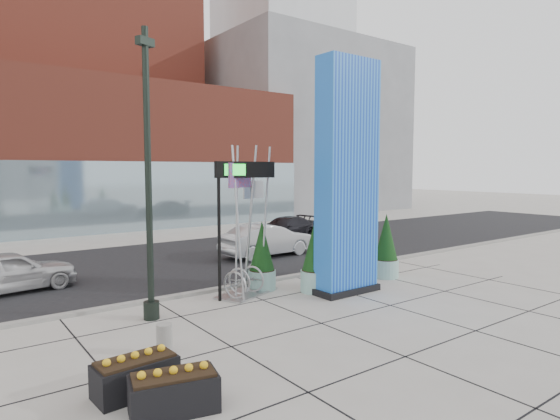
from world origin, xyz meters
TOP-DOWN VIEW (x-y plane):
  - ground at (0.00, 0.00)m, footprint 160.00×160.00m
  - street_asphalt at (0.00, 10.00)m, footprint 80.00×12.00m
  - curb_edge at (0.00, 4.00)m, footprint 80.00×0.30m
  - tower_podium at (1.00, 27.00)m, footprint 34.00×10.00m
  - tower_glass_front at (1.00, 22.20)m, footprint 34.00×0.60m
  - building_grey_parking at (26.00, 32.00)m, footprint 20.00×18.00m
  - building_pale_office at (36.00, 48.00)m, footprint 16.00×16.00m
  - blue_pylon at (4.00, 1.06)m, footprint 2.50×1.13m
  - lamp_post at (-2.79, 2.30)m, footprint 0.58×0.46m
  - public_art_sculpture at (0.99, 3.00)m, footprint 2.59×1.95m
  - concrete_bollard at (-3.53, -0.46)m, footprint 0.38×0.38m
  - overhead_street_sign at (0.60, 2.80)m, footprint 2.22×0.39m
  - round_planter_east at (7.00, 1.80)m, footprint 1.05×1.05m
  - round_planter_mid at (3.20, 1.80)m, footprint 1.11×1.11m
  - round_planter_west at (1.80, 3.21)m, footprint 1.02×1.02m
  - box_planter_north at (-4.77, -2.00)m, footprint 1.63×0.90m
  - box_planter_south at (-4.45, -3.11)m, footprint 1.72×1.14m
  - car_white_west at (-5.81, 8.18)m, footprint 4.69×2.41m
  - car_silver_mid at (5.76, 8.50)m, footprint 5.05×1.88m
  - car_dark_east at (9.71, 12.32)m, footprint 5.25×2.95m

SIDE VIEW (x-z plane):
  - ground at x=0.00m, z-range 0.00..0.00m
  - street_asphalt at x=0.00m, z-range 0.00..0.02m
  - curb_edge at x=0.00m, z-range 0.00..0.12m
  - concrete_bollard at x=-3.53m, z-range 0.00..0.74m
  - box_planter_north at x=-4.77m, z-range -0.04..0.83m
  - box_planter_south at x=-4.45m, z-range -0.04..0.83m
  - car_dark_east at x=9.71m, z-range 0.00..1.44m
  - car_white_west at x=-5.81m, z-range 0.00..1.53m
  - car_silver_mid at x=5.76m, z-range 0.00..1.65m
  - round_planter_west at x=1.80m, z-range -0.07..2.49m
  - round_planter_east at x=7.00m, z-range -0.07..2.57m
  - round_planter_mid at x=3.20m, z-range -0.07..2.70m
  - public_art_sculpture at x=0.99m, z-range -1.26..4.03m
  - tower_glass_front at x=1.00m, z-range 0.00..5.00m
  - lamp_post at x=-2.79m, z-range -0.77..7.68m
  - blue_pylon at x=4.00m, z-range -0.14..8.14m
  - overhead_street_sign at x=0.60m, z-range 1.68..6.38m
  - tower_podium at x=1.00m, z-range 0.00..11.00m
  - building_grey_parking at x=26.00m, z-range 0.00..18.00m
  - building_pale_office at x=36.00m, z-range 0.00..55.00m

